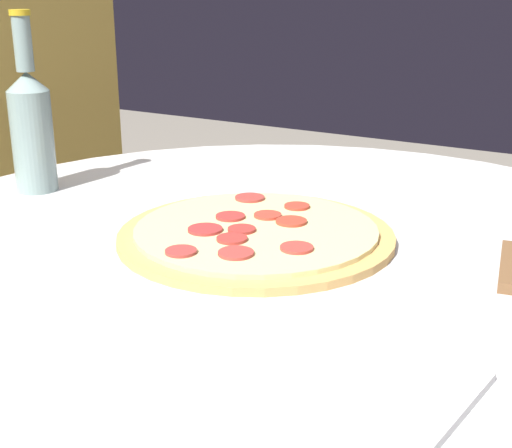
# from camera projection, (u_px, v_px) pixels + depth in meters

# --- Properties ---
(table) EXTENTS (1.08, 1.08, 0.77)m
(table) POSITION_uv_depth(u_px,v_px,m) (283.00, 389.00, 0.92)
(table) COLOR silver
(table) RESTS_ON ground_plane
(pizza) EXTENTS (0.34, 0.34, 0.02)m
(pizza) POSITION_uv_depth(u_px,v_px,m) (256.00, 233.00, 0.86)
(pizza) COLOR tan
(pizza) RESTS_ON table
(beer_bottle) EXTENTS (0.06, 0.06, 0.26)m
(beer_bottle) POSITION_uv_depth(u_px,v_px,m) (31.00, 125.00, 1.04)
(beer_bottle) COLOR gray
(beer_bottle) RESTS_ON table
(napkin) EXTENTS (0.13, 0.09, 0.01)m
(napkin) POSITION_uv_depth(u_px,v_px,m) (417.00, 396.00, 0.53)
(napkin) COLOR white
(napkin) RESTS_ON table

